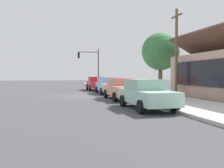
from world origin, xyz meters
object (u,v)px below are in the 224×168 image
at_px(car_seafoam, 146,94).
at_px(traffic_light_main, 90,62).
at_px(car_skyblue, 107,85).
at_px(shade_tree, 161,52).
at_px(car_cherry, 96,83).
at_px(fire_hydrant_red, 121,88).
at_px(utility_pole_wooden, 176,51).
at_px(car_coral, 121,88).

height_order(car_seafoam, traffic_light_main, traffic_light_main).
height_order(car_skyblue, shade_tree, shade_tree).
distance_m(car_cherry, fire_hydrant_red, 6.03).
height_order(traffic_light_main, fire_hydrant_red, traffic_light_main).
bearing_deg(utility_pole_wooden, car_coral, -69.68).
relative_size(car_skyblue, fire_hydrant_red, 6.94).
relative_size(shade_tree, utility_pole_wooden, 0.85).
relative_size(shade_tree, fire_hydrant_red, 8.97).
xyz_separation_m(car_seafoam, traffic_light_main, (-20.48, -0.10, 2.68)).
bearing_deg(utility_pole_wooden, shade_tree, 170.60).
bearing_deg(car_cherry, shade_tree, 59.20).
height_order(car_skyblue, utility_pole_wooden, utility_pole_wooden).
height_order(car_cherry, car_coral, same).
bearing_deg(car_cherry, car_seafoam, 1.00).
height_order(car_cherry, traffic_light_main, traffic_light_main).
relative_size(traffic_light_main, fire_hydrant_red, 7.32).
relative_size(car_seafoam, utility_pole_wooden, 0.63).
height_order(shade_tree, traffic_light_main, shade_tree).
height_order(car_coral, traffic_light_main, traffic_light_main).
relative_size(car_cherry, shade_tree, 0.75).
relative_size(car_cherry, utility_pole_wooden, 0.63).
bearing_deg(utility_pole_wooden, car_seafoam, -36.64).
xyz_separation_m(car_seafoam, fire_hydrant_red, (-11.04, 1.56, -0.32)).
xyz_separation_m(shade_tree, traffic_light_main, (-7.60, -6.55, -0.82)).
distance_m(car_coral, fire_hydrant_red, 5.79).
bearing_deg(utility_pole_wooden, fire_hydrant_red, -131.72).
relative_size(car_cherry, fire_hydrant_red, 6.69).
relative_size(car_seafoam, fire_hydrant_red, 6.62).
relative_size(traffic_light_main, utility_pole_wooden, 0.69).
bearing_deg(car_seafoam, car_cherry, 177.99).
xyz_separation_m(car_skyblue, fire_hydrant_red, (0.12, 1.33, -0.32)).
relative_size(car_coral, car_seafoam, 1.03).
bearing_deg(car_cherry, fire_hydrant_red, 15.66).
relative_size(utility_pole_wooden, fire_hydrant_red, 10.56).
bearing_deg(car_seafoam, shade_tree, 151.56).
height_order(car_cherry, fire_hydrant_red, car_cherry).
xyz_separation_m(car_seafoam, shade_tree, (-12.88, 6.46, 3.50)).
bearing_deg(traffic_light_main, utility_pole_wooden, 23.53).
bearing_deg(utility_pole_wooden, traffic_light_main, -156.47).
bearing_deg(car_coral, car_skyblue, 178.22).
relative_size(shade_tree, traffic_light_main, 1.23).
bearing_deg(fire_hydrant_red, car_cherry, -165.54).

